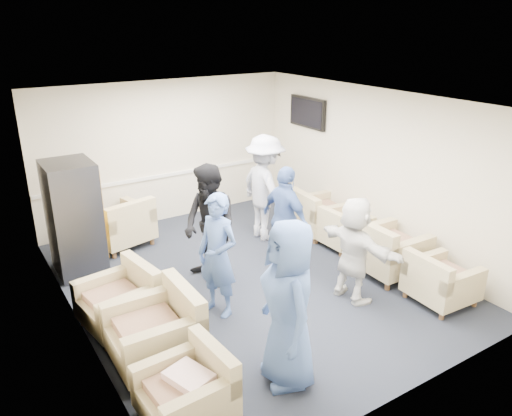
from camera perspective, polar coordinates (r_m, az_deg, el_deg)
floor at (r=7.71m, az=-0.72°, el=-8.12°), size 6.00×6.00×0.00m
ceiling at (r=6.83m, az=-0.83°, el=12.12°), size 6.00×6.00×0.00m
back_wall at (r=9.73m, az=-10.20°, el=6.33°), size 5.00×0.02×2.70m
front_wall at (r=5.08m, az=17.59°, el=-8.24°), size 5.00×0.02×2.70m
left_wall at (r=6.30m, az=-20.48°, el=-2.80°), size 0.02×6.00×2.70m
right_wall at (r=8.67m, az=13.44°, el=4.31°), size 0.02×6.00×2.70m
chair_rail at (r=9.83m, az=-9.99°, el=3.77°), size 4.98×0.04×0.06m
tv at (r=9.77m, az=5.91°, el=10.80°), size 0.10×1.00×0.58m
armchair_left_near at (r=5.23m, az=-7.52°, el=-20.14°), size 0.85×0.85×0.64m
armchair_left_mid at (r=5.98m, az=-11.00°, el=-13.79°), size 0.96×0.96×0.76m
armchair_left_far at (r=6.72m, az=-15.00°, el=-10.29°), size 0.98×0.98×0.69m
armchair_right_near at (r=7.42m, az=20.18°, el=-7.97°), size 0.84×0.84×0.64m
armchair_right_midnear at (r=7.96m, az=14.65°, el=-4.86°), size 0.96×0.96×0.75m
armchair_right_midfar at (r=8.77m, az=9.63°, el=-2.44°), size 0.80×0.80×0.63m
armchair_right_far at (r=9.22m, az=7.05°, el=-0.85°), size 0.95×0.95×0.70m
armchair_corner at (r=8.95m, az=-15.06°, el=-1.99°), size 1.12×1.12×0.74m
vending_machine at (r=8.09m, az=-20.03°, el=-1.10°), size 0.72×0.84×1.77m
backpack at (r=6.28m, az=-9.98°, el=-13.42°), size 0.26×0.19×0.45m
pillow at (r=5.12m, az=-7.66°, el=-18.77°), size 0.44×0.51×0.13m
person_front_left at (r=5.31m, az=3.78°, el=-10.94°), size 0.83×1.05×1.88m
person_mid_left at (r=6.55m, az=-4.39°, el=-5.43°), size 0.60×0.72×1.69m
person_back_left at (r=7.29m, az=-5.27°, el=-2.04°), size 0.85×1.01×1.82m
person_back_right at (r=8.77m, az=1.07°, el=2.29°), size 0.71×1.23×1.89m
person_mid_right at (r=7.71m, az=3.39°, el=-1.27°), size 0.50×1.02×1.68m
person_front_right at (r=7.02m, az=11.18°, el=-4.66°), size 0.55×1.44×1.52m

